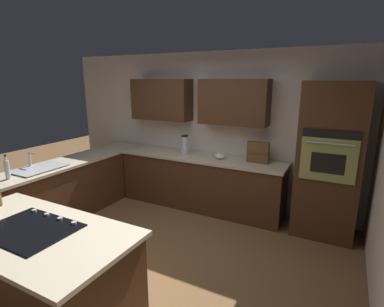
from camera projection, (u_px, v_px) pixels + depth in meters
ground_plane at (145, 259)px, 3.63m from camera, size 14.00×14.00×0.00m
wall_back at (210, 123)px, 5.07m from camera, size 6.00×0.44×2.60m
lower_cabinets_back at (200, 183)px, 5.05m from camera, size 2.80×0.60×0.86m
countertop_back at (200, 158)px, 4.94m from camera, size 2.84×0.64×0.04m
lower_cabinets_side at (74, 188)px, 4.82m from camera, size 0.60×2.90×0.86m
countertop_side at (71, 161)px, 4.71m from camera, size 0.64×2.94×0.04m
island_base at (37, 277)px, 2.64m from camera, size 1.78×0.87×0.86m
island_top at (30, 232)px, 2.53m from camera, size 1.86×0.95×0.04m
wall_oven at (329, 161)px, 4.01m from camera, size 0.80×0.66×2.14m
sink_unit at (39, 168)px, 4.24m from camera, size 0.46×0.70×0.23m
cooktop at (31, 229)px, 2.53m from camera, size 0.76×0.56×0.03m
blender at (185, 146)px, 5.05m from camera, size 0.15×0.15×0.33m
mixing_bowl at (220, 156)px, 4.78m from camera, size 0.18×0.18×0.10m
spice_rack at (258, 152)px, 4.54m from camera, size 0.33×0.11×0.32m
dish_soap_bottle at (7, 169)px, 3.77m from camera, size 0.06×0.06×0.33m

